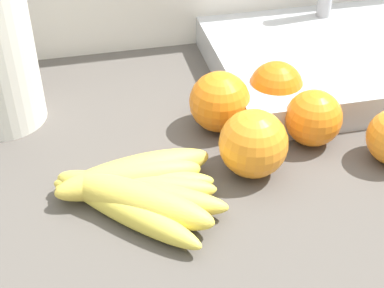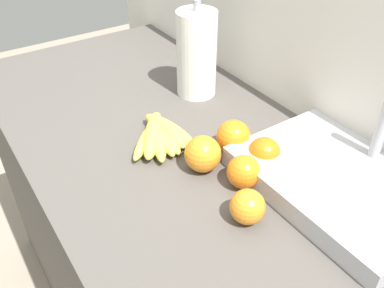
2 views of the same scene
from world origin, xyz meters
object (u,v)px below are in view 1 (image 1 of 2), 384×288
Objects in this scene: orange_back_right at (220,102)px; orange_right at (253,143)px; orange_back_left at (314,118)px; banana_bunch at (134,189)px; sink_basin at (348,57)px; orange_far_right at (276,88)px.

orange_right reaches higher than orange_back_right.
orange_back_right is 0.12m from orange_back_left.
banana_bunch is 2.73× the size of orange_back_left.
orange_back_right reaches higher than orange_back_left.
orange_back_left is (0.11, -0.06, -0.00)m from orange_back_right.
orange_back_right is at bearing -156.51° from sink_basin.
sink_basin is at bearing 23.49° from orange_back_right.
banana_bunch is 0.43m from sink_basin.
orange_back_right is 0.97× the size of orange_right.
sink_basin is (0.23, 0.10, -0.02)m from orange_back_right.
orange_far_right is at bearing 13.40° from orange_back_right.
sink_basin reaches higher than orange_right.
sink_basin reaches higher than orange_back_right.
orange_right reaches higher than orange_far_right.
orange_far_right is at bearing -151.23° from sink_basin.
orange_far_right is (0.09, 0.02, -0.00)m from orange_back_right.
banana_bunch is at bearing -147.10° from orange_far_right.
orange_right is 0.29m from sink_basin.
orange_back_left is at bearing 22.33° from orange_right.
orange_far_right is at bearing 58.77° from orange_right.
banana_bunch is at bearing -170.45° from orange_right.
orange_back_right is (0.13, 0.12, 0.02)m from banana_bunch.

